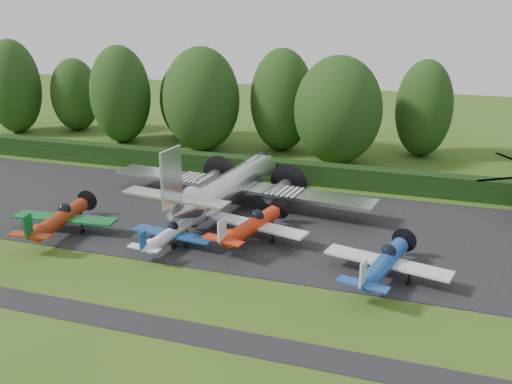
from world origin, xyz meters
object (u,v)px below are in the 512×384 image
(transport_plane, at_px, (231,186))
(light_plane_orange, at_px, (253,225))
(light_plane_blue, at_px, (385,263))
(light_plane_white, at_px, (169,234))
(light_plane_red, at_px, (61,218))

(transport_plane, height_order, light_plane_orange, transport_plane)
(light_plane_orange, bearing_deg, light_plane_blue, -31.85)
(light_plane_blue, bearing_deg, transport_plane, 134.35)
(transport_plane, height_order, light_plane_blue, transport_plane)
(transport_plane, relative_size, light_plane_white, 3.55)
(light_plane_orange, xyz_separation_m, light_plane_blue, (9.76, -3.30, 0.01))
(transport_plane, bearing_deg, light_plane_white, -106.83)
(light_plane_white, bearing_deg, light_plane_blue, -8.06)
(transport_plane, height_order, light_plane_red, transport_plane)
(light_plane_white, bearing_deg, light_plane_red, 176.07)
(transport_plane, bearing_deg, light_plane_orange, -62.52)
(light_plane_white, bearing_deg, light_plane_orange, 22.20)
(light_plane_blue, bearing_deg, light_plane_red, 167.39)
(transport_plane, distance_m, light_plane_white, 8.61)
(transport_plane, bearing_deg, light_plane_blue, -39.96)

